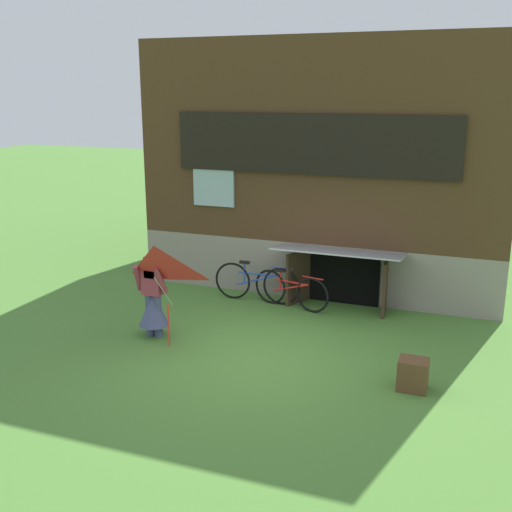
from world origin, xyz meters
name	(u,v)px	position (x,y,z in m)	size (l,w,h in m)	color
ground_plane	(257,356)	(0.00, 0.00, 0.00)	(60.00, 60.00, 0.00)	#4C7F33
log_house	(343,159)	(0.00, 5.76, 2.56)	(7.41, 6.64, 5.12)	gray
person	(153,302)	(-1.96, 0.16, 0.63)	(0.60, 0.52, 1.50)	#474C75
kite	(155,274)	(-1.58, -0.38, 1.32)	(1.06, 0.95, 1.69)	red
bicycle_red	(291,290)	(-0.18, 2.35, 0.36)	(1.61, 0.41, 0.75)	black
bicycle_blue	(257,283)	(-0.93, 2.46, 0.40)	(1.80, 0.08, 0.82)	black
wooden_crate	(413,374)	(2.46, -0.27, 0.23)	(0.41, 0.35, 0.45)	brown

